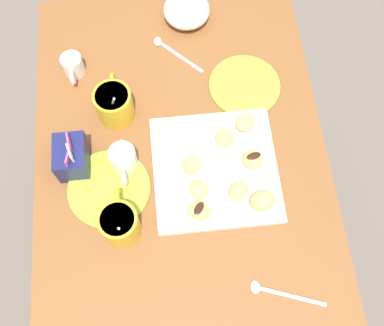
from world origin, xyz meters
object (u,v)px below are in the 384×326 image
(saucer_lime_left, at_px, (109,189))
(beignet_7, at_px, (199,189))
(beignet_3, at_px, (238,191))
(beignet_6, at_px, (262,201))
(cream_pitcher_white, at_px, (123,159))
(sugar_caddy, at_px, (72,157))
(beignet_2, at_px, (225,138))
(beignet_5, at_px, (253,159))
(ice_cream_bowl, at_px, (187,9))
(chocolate_sauce_pitcher, at_px, (73,65))
(beignet_0, at_px, (191,165))
(coffee_mug_mustard_left, at_px, (120,223))
(saucer_lime_right, at_px, (244,86))
(pastry_plate_square, at_px, (215,169))
(beignet_4, at_px, (199,211))
(beignet_1, at_px, (245,123))
(coffee_mug_mustard_right, at_px, (114,103))
(dining_table, at_px, (183,184))

(saucer_lime_left, height_order, beignet_7, beignet_7)
(beignet_3, xyz_separation_m, beignet_6, (-0.03, -0.05, 0.00))
(cream_pitcher_white, xyz_separation_m, sugar_caddy, (0.02, 0.12, 0.00))
(beignet_2, distance_m, beignet_5, 0.08)
(ice_cream_bowl, bearing_deg, cream_pitcher_white, 155.88)
(chocolate_sauce_pitcher, bearing_deg, beignet_0, -138.59)
(coffee_mug_mustard_left, height_order, chocolate_sauce_pitcher, coffee_mug_mustard_left)
(chocolate_sauce_pitcher, xyz_separation_m, beignet_0, (-0.30, -0.26, 0.00))
(saucer_lime_right, xyz_separation_m, beignet_7, (-0.27, 0.14, 0.03))
(pastry_plate_square, bearing_deg, beignet_0, 84.59)
(cream_pitcher_white, distance_m, beignet_7, 0.18)
(saucer_lime_left, xyz_separation_m, beignet_2, (0.09, -0.27, 0.03))
(beignet_6, bearing_deg, ice_cream_bowl, 11.86)
(saucer_lime_right, height_order, beignet_2, beignet_2)
(cream_pitcher_white, bearing_deg, beignet_5, -95.27)
(pastry_plate_square, xyz_separation_m, cream_pitcher_white, (0.03, 0.21, 0.03))
(beignet_4, bearing_deg, beignet_1, -33.07)
(coffee_mug_mustard_right, height_order, beignet_6, coffee_mug_mustard_right)
(coffee_mug_mustard_right, bearing_deg, ice_cream_bowl, -36.37)
(pastry_plate_square, relative_size, sugar_caddy, 2.67)
(beignet_7, bearing_deg, chocolate_sauce_pitcher, 37.81)
(cream_pitcher_white, distance_m, sugar_caddy, 0.12)
(beignet_2, distance_m, beignet_3, 0.13)
(ice_cream_bowl, distance_m, beignet_7, 0.49)
(beignet_2, distance_m, beignet_7, 0.14)
(beignet_7, bearing_deg, pastry_plate_square, -40.96)
(sugar_caddy, height_order, saucer_lime_left, sugar_caddy)
(beignet_1, bearing_deg, beignet_0, 124.78)
(dining_table, bearing_deg, ice_cream_bowl, -7.16)
(pastry_plate_square, bearing_deg, ice_cream_bowl, 2.87)
(saucer_lime_right, height_order, beignet_6, beignet_6)
(beignet_1, distance_m, beignet_5, 0.10)
(ice_cream_bowl, relative_size, beignet_0, 2.83)
(sugar_caddy, distance_m, ice_cream_bowl, 0.49)
(saucer_lime_right, bearing_deg, sugar_caddy, 111.52)
(beignet_4, bearing_deg, beignet_5, -51.38)
(ice_cream_bowl, bearing_deg, beignet_6, -168.14)
(pastry_plate_square, xyz_separation_m, coffee_mug_mustard_right, (0.17, 0.22, 0.04))
(ice_cream_bowl, relative_size, beignet_3, 2.50)
(beignet_5, bearing_deg, beignet_1, 1.52)
(beignet_2, bearing_deg, ice_cream_bowl, 7.74)
(beignet_5, bearing_deg, dining_table, 82.44)
(beignet_1, relative_size, beignet_5, 1.05)
(ice_cream_bowl, relative_size, beignet_5, 2.53)
(sugar_caddy, xyz_separation_m, beignet_7, (-0.10, -0.28, -0.01))
(beignet_0, distance_m, beignet_2, 0.10)
(dining_table, bearing_deg, saucer_lime_left, 105.83)
(beignet_5, bearing_deg, chocolate_sauce_pitcher, 53.64)
(pastry_plate_square, bearing_deg, beignet_6, -136.13)
(beignet_5, bearing_deg, ice_cream_bowl, 13.82)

